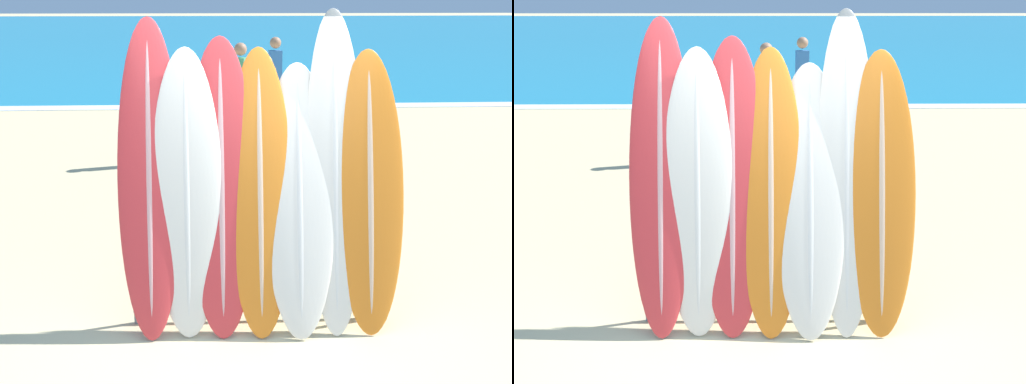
# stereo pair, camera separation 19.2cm
# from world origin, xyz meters

# --- Properties ---
(ground_plane) EXTENTS (160.00, 160.00, 0.00)m
(ground_plane) POSITION_xyz_m (0.00, 0.00, 0.00)
(ground_plane) COLOR beige
(ocean_water) EXTENTS (120.00, 60.00, 0.01)m
(ocean_water) POSITION_xyz_m (0.00, 40.14, 0.00)
(ocean_water) COLOR teal
(ocean_water) RESTS_ON ground_plane
(surfboard_rack) EXTENTS (2.16, 0.04, 0.88)m
(surfboard_rack) POSITION_xyz_m (0.06, 0.72, 0.48)
(surfboard_rack) COLOR slate
(surfboard_rack) RESTS_ON ground_plane
(surfboard_slot_0) EXTENTS (0.52, 0.85, 2.52)m
(surfboard_slot_0) POSITION_xyz_m (-0.83, 0.81, 1.26)
(surfboard_slot_0) COLOR red
(surfboard_slot_0) RESTS_ON ground_plane
(surfboard_slot_1) EXTENTS (0.57, 0.69, 2.29)m
(surfboard_slot_1) POSITION_xyz_m (-0.53, 0.76, 1.14)
(surfboard_slot_1) COLOR silver
(surfboard_slot_1) RESTS_ON ground_plane
(surfboard_slot_2) EXTENTS (0.56, 0.80, 2.37)m
(surfboard_slot_2) POSITION_xyz_m (-0.25, 0.80, 1.18)
(surfboard_slot_2) COLOR red
(surfboard_slot_2) RESTS_ON ground_plane
(surfboard_slot_3) EXTENTS (0.53, 0.81, 2.28)m
(surfboard_slot_3) POSITION_xyz_m (0.06, 0.78, 1.14)
(surfboard_slot_3) COLOR orange
(surfboard_slot_3) RESTS_ON ground_plane
(surfboard_slot_4) EXTENTS (0.59, 0.86, 2.16)m
(surfboard_slot_4) POSITION_xyz_m (0.38, 0.76, 1.08)
(surfboard_slot_4) COLOR silver
(surfboard_slot_4) RESTS_ON ground_plane
(surfboard_slot_5) EXTENTS (0.48, 0.88, 2.58)m
(surfboard_slot_5) POSITION_xyz_m (0.68, 0.84, 1.29)
(surfboard_slot_5) COLOR silver
(surfboard_slot_5) RESTS_ON ground_plane
(surfboard_slot_6) EXTENTS (0.56, 0.78, 2.26)m
(surfboard_slot_6) POSITION_xyz_m (0.96, 0.78, 1.13)
(surfboard_slot_6) COLOR orange
(surfboard_slot_6) RESTS_ON ground_plane
(person_near_water) EXTENTS (0.30, 0.24, 1.80)m
(person_near_water) POSITION_xyz_m (0.83, 9.10, 0.98)
(person_near_water) COLOR #A87A5B
(person_near_water) RESTS_ON ground_plane
(person_mid_beach) EXTENTS (0.24, 0.30, 1.79)m
(person_mid_beach) POSITION_xyz_m (0.06, 7.65, 0.98)
(person_mid_beach) COLOR #A87A5B
(person_mid_beach) RESTS_ON ground_plane
(person_far_left) EXTENTS (0.26, 0.20, 1.52)m
(person_far_left) POSITION_xyz_m (-1.27, 5.75, 0.83)
(person_far_left) COLOR #846047
(person_far_left) RESTS_ON ground_plane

